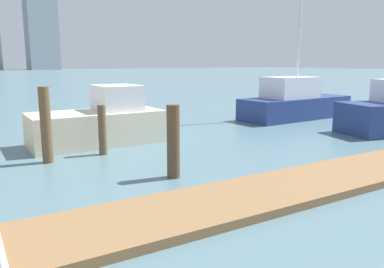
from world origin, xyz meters
TOP-DOWN VIEW (x-y plane):
  - ground_plane at (0.00, 20.00)m, footprint 300.00×300.00m
  - floating_dock at (3.08, 9.40)m, footprint 13.17×2.00m
  - dock_piling_0 at (0.44, 15.08)m, footprint 0.25×0.25m
  - dock_piling_1 at (-1.27, 14.95)m, footprint 0.31×0.31m
  - dock_piling_2 at (1.19, 11.73)m, footprint 0.33×0.33m
  - moored_boat_1 at (0.90, 16.75)m, footprint 4.63×2.18m
  - moored_boat_2 at (11.57, 17.68)m, footprint 6.47×2.52m

SIDE VIEW (x-z plane):
  - ground_plane at x=0.00m, z-range 0.00..0.00m
  - floating_dock at x=3.08m, z-range 0.00..0.18m
  - moored_boat_1 at x=0.90m, z-range -0.28..1.81m
  - dock_piling_0 at x=0.44m, z-range 0.00..1.59m
  - moored_boat_2 at x=11.57m, z-range -3.88..5.57m
  - dock_piling_2 at x=1.19m, z-range 0.00..1.87m
  - dock_piling_1 at x=-1.27m, z-range 0.00..2.23m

